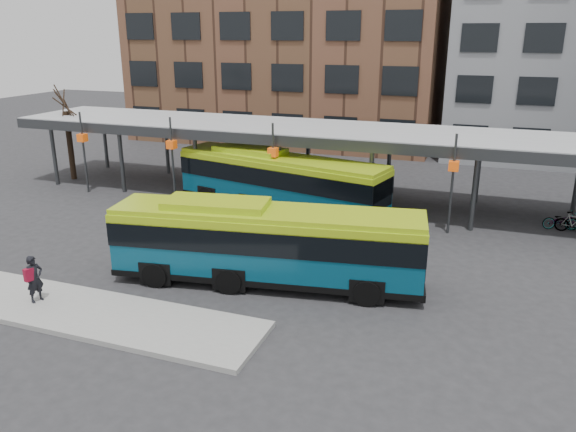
# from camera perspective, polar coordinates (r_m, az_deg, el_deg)

# --- Properties ---
(ground) EXTENTS (120.00, 120.00, 0.00)m
(ground) POSITION_cam_1_polar(r_m,az_deg,el_deg) (20.53, -3.68, -8.46)
(ground) COLOR #28282B
(ground) RESTS_ON ground
(boarding_island) EXTENTS (14.00, 3.00, 0.18)m
(boarding_island) POSITION_cam_1_polar(r_m,az_deg,el_deg) (21.01, -21.18, -8.83)
(boarding_island) COLOR gray
(boarding_island) RESTS_ON ground
(canopy) EXTENTS (40.00, 6.53, 4.80)m
(canopy) POSITION_cam_1_polar(r_m,az_deg,el_deg) (31.01, 5.76, 8.31)
(canopy) COLOR #999B9E
(canopy) RESTS_ON ground
(tree) EXTENTS (1.64, 1.64, 5.60)m
(tree) POSITION_cam_1_polar(r_m,az_deg,el_deg) (39.03, -21.29, 7.01)
(tree) COLOR black
(tree) RESTS_ON ground
(building_brick) EXTENTS (26.00, 14.00, 22.00)m
(building_brick) POSITION_cam_1_polar(r_m,az_deg,el_deg) (51.81, 0.40, 20.23)
(building_brick) COLOR brown
(building_brick) RESTS_ON ground
(bus_front) EXTENTS (11.91, 4.27, 3.22)m
(bus_front) POSITION_cam_1_polar(r_m,az_deg,el_deg) (21.16, -2.29, -2.65)
(bus_front) COLOR navy
(bus_front) RESTS_ON ground
(bus_rear) EXTENTS (12.08, 5.05, 3.26)m
(bus_rear) POSITION_cam_1_polar(r_m,az_deg,el_deg) (29.89, -0.88, 3.68)
(bus_rear) COLOR navy
(bus_rear) RESTS_ON ground
(pedestrian) EXTENTS (0.56, 0.70, 1.70)m
(pedestrian) POSITION_cam_1_polar(r_m,az_deg,el_deg) (21.51, -24.37, -5.81)
(pedestrian) COLOR black
(pedestrian) RESTS_ON boarding_island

